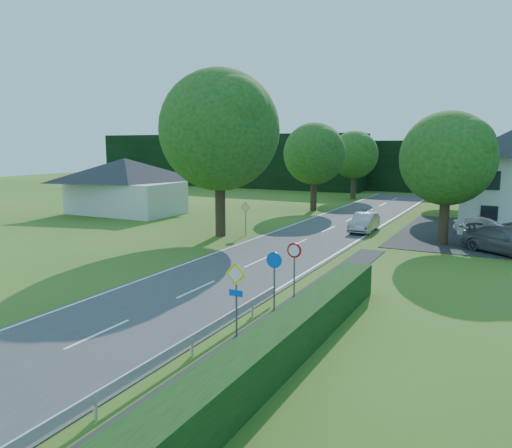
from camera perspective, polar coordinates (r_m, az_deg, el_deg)
The scene contains 25 objects.
road at distance 29.44m, azimuth 1.92°, elevation -3.54°, with size 7.00×80.00×0.04m, color #3C3D3F.
footpath at distance 12.57m, azimuth -13.98°, elevation -21.94°, with size 1.50×44.00×0.04m, color #232426.
parking_pad at distance 39.53m, azimuth 26.43°, elevation -1.25°, with size 14.00×16.00×0.04m, color #232426.
line_edge_left at distance 30.92m, azimuth -3.54°, elevation -2.89°, with size 0.12×80.00×0.01m, color white.
line_edge_right at distance 28.24m, azimuth 7.91°, elevation -4.12°, with size 0.12×80.00×0.01m, color white.
line_centre at distance 29.43m, azimuth 1.92°, elevation -3.50°, with size 0.12×80.00×0.01m, color white, non-canonical shape.
tree_main at distance 35.10m, azimuth -4.18°, elevation 8.02°, with size 9.40×9.40×11.64m, color #144515, non-canonical shape.
tree_left_far at distance 49.16m, azimuth 6.65°, elevation 6.49°, with size 7.00×7.00×8.58m, color #144515, non-canonical shape.
tree_right_far at distance 48.32m, azimuth 21.04°, elevation 6.21°, with size 7.40×7.40×9.09m, color #144515, non-canonical shape.
tree_left_back at distance 60.41m, azimuth 11.12°, elevation 6.61°, with size 6.60×6.60×8.07m, color #144515, non-canonical shape.
tree_right_back at distance 56.41m, azimuth 20.88°, elevation 5.77°, with size 6.20×6.20×7.56m, color #144515, non-canonical shape.
tree_right_mid at distance 34.27m, azimuth 20.93°, elevation 4.87°, with size 7.00×7.00×8.58m, color #144515, non-canonical shape.
treeline_left at distance 79.04m, azimuth -3.50°, elevation 7.27°, with size 44.00×6.00×8.00m, color black.
treeline_right at distance 72.19m, azimuth 23.89°, elevation 5.96°, with size 30.00×5.00×7.00m, color black.
bungalow_left at distance 48.45m, azimuth -14.69°, elevation 4.35°, with size 11.00×6.50×5.20m.
streetlight at distance 36.29m, azimuth 20.61°, elevation 5.36°, with size 2.03×0.18×8.00m.
sign_priority_right at distance 16.72m, azimuth -2.31°, elevation -7.07°, with size 0.78×0.09×2.59m.
sign_roundabout at distance 19.33m, azimuth 2.08°, elevation -5.22°, with size 0.64×0.08×2.37m.
sign_speed_limit at distance 21.08m, azimuth 4.38°, elevation -3.77°, with size 0.64×0.11×2.37m.
sign_priority_left at distance 35.52m, azimuth -1.21°, elevation 1.42°, with size 0.78×0.09×2.44m.
moving_car at distance 37.89m, azimuth 12.27°, elevation 0.18°, with size 1.46×4.18×1.38m, color #A5A5AA.
motorcycle at distance 43.58m, azimuth 12.52°, elevation 1.07°, with size 0.67×1.92×1.01m, color black.
parked_car_silver_a at distance 38.78m, azimuth 24.94°, elevation -0.23°, with size 1.51×4.33×1.43m, color silver.
parked_car_grey at distance 32.99m, azimuth 26.66°, elevation -1.76°, with size 2.14×5.26×1.53m, color #56565C.
parasol at distance 38.04m, azimuth 24.74°, elevation -0.17°, with size 1.86×1.89×1.70m, color #B80E25.
Camera 1 is at (12.21, -6.00, 6.44)m, focal length 35.00 mm.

